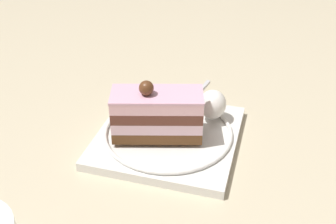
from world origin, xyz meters
TOP-DOWN VIEW (x-y plane):
  - ground_plane at (0.00, 0.00)m, footprint 2.40×2.40m
  - dessert_plate at (0.02, -0.01)m, footprint 0.22×0.22m
  - cake_slice at (0.04, 0.00)m, footprint 0.13×0.07m
  - whipped_cream_dollop at (-0.04, -0.05)m, footprint 0.04×0.04m
  - fork at (-0.00, -0.10)m, footprint 0.05×0.12m

SIDE VIEW (x-z plane):
  - ground_plane at x=0.00m, z-range 0.00..0.00m
  - dessert_plate at x=0.02m, z-range 0.00..0.02m
  - fork at x=0.00m, z-range 0.02..0.02m
  - whipped_cream_dollop at x=-0.04m, z-range 0.02..0.06m
  - cake_slice at x=0.04m, z-range 0.01..0.10m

